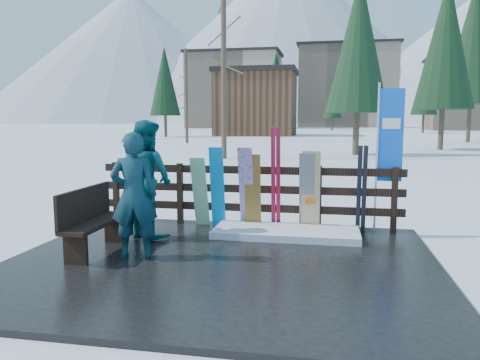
% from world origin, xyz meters
% --- Properties ---
extents(ground, '(700.00, 700.00, 0.00)m').
position_xyz_m(ground, '(0.00, 0.00, 0.00)').
color(ground, white).
rests_on(ground, ground).
extents(deck, '(6.00, 5.00, 0.08)m').
position_xyz_m(deck, '(0.00, 0.00, 0.04)').
color(deck, black).
rests_on(deck, ground).
extents(fence, '(5.60, 0.10, 1.15)m').
position_xyz_m(fence, '(0.00, 2.20, 0.74)').
color(fence, black).
rests_on(fence, deck).
extents(snow_patch, '(2.45, 1.00, 0.12)m').
position_xyz_m(snow_patch, '(0.77, 1.60, 0.14)').
color(snow_patch, white).
rests_on(snow_patch, deck).
extents(bench, '(0.41, 1.50, 0.97)m').
position_xyz_m(bench, '(-1.97, 0.06, 0.60)').
color(bench, black).
rests_on(bench, deck).
extents(snowboard_0, '(0.25, 0.28, 1.49)m').
position_xyz_m(snowboard_0, '(-0.52, 1.98, 0.82)').
color(snowboard_0, '#038EDF').
rests_on(snowboard_0, deck).
extents(snowboard_1, '(0.27, 0.39, 1.30)m').
position_xyz_m(snowboard_1, '(-0.84, 1.98, 0.73)').
color(snowboard_1, white).
rests_on(snowboard_1, deck).
extents(snowboard_2, '(0.29, 0.21, 1.37)m').
position_xyz_m(snowboard_2, '(0.13, 1.98, 0.76)').
color(snowboard_2, '#F4A32D').
rests_on(snowboard_2, deck).
extents(snowboard_3, '(0.26, 0.40, 1.49)m').
position_xyz_m(snowboard_3, '(0.01, 1.98, 0.83)').
color(snowboard_3, white).
rests_on(snowboard_3, deck).
extents(snowboard_4, '(0.27, 0.34, 1.40)m').
position_xyz_m(snowboard_4, '(1.09, 1.98, 0.78)').
color(snowboard_4, black).
rests_on(snowboard_4, deck).
extents(snowboard_5, '(0.32, 0.24, 1.44)m').
position_xyz_m(snowboard_5, '(1.16, 1.98, 0.80)').
color(snowboard_5, silver).
rests_on(snowboard_5, deck).
extents(ski_pair_a, '(0.16, 0.23, 1.84)m').
position_xyz_m(ski_pair_a, '(0.54, 2.05, 1.00)').
color(ski_pair_a, maroon).
rests_on(ski_pair_a, deck).
extents(ski_pair_b, '(0.17, 0.16, 1.53)m').
position_xyz_m(ski_pair_b, '(2.03, 2.05, 0.85)').
color(ski_pair_b, black).
rests_on(ski_pair_b, deck).
extents(rental_flag, '(0.45, 0.04, 2.60)m').
position_xyz_m(rental_flag, '(2.45, 2.25, 1.69)').
color(rental_flag, silver).
rests_on(rental_flag, deck).
extents(person_front, '(0.75, 0.59, 1.80)m').
position_xyz_m(person_front, '(-1.24, -0.06, 0.98)').
color(person_front, '#195251').
rests_on(person_front, deck).
extents(person_back, '(1.20, 1.12, 1.96)m').
position_xyz_m(person_back, '(-1.53, 1.12, 1.06)').
color(person_back, '#0F5359').
rests_on(person_back, deck).
extents(resort_buildings, '(73.00, 87.60, 22.60)m').
position_xyz_m(resort_buildings, '(1.03, 115.41, 9.81)').
color(resort_buildings, tan).
rests_on(resort_buildings, ground).
extents(trees, '(41.98, 68.87, 13.92)m').
position_xyz_m(trees, '(5.22, 49.00, 5.76)').
color(trees, '#382B1E').
rests_on(trees, ground).
extents(mountains, '(520.00, 260.00, 120.00)m').
position_xyz_m(mountains, '(-10.50, 328.41, 50.20)').
color(mountains, white).
rests_on(mountains, ground).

